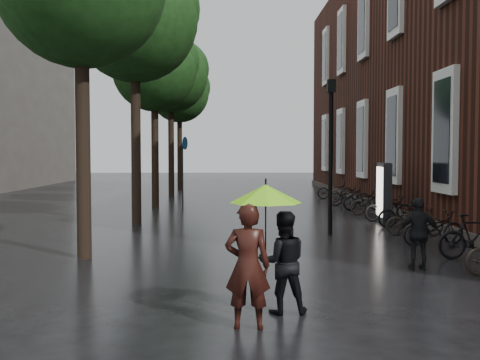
{
  "coord_description": "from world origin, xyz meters",
  "views": [
    {
      "loc": [
        -0.86,
        -5.62,
        2.4
      ],
      "look_at": [
        -0.6,
        6.59,
        1.79
      ],
      "focal_mm": 42.0,
      "sensor_mm": 36.0,
      "label": 1
    }
  ],
  "objects_px": {
    "person_black": "(283,262)",
    "parked_bicycles": "(381,207)",
    "person_burgundy": "(248,266)",
    "lamp_post": "(331,141)",
    "ad_lightbox": "(384,193)",
    "pedestrian_walking": "(419,234)"
  },
  "relations": [
    {
      "from": "lamp_post",
      "to": "parked_bicycles",
      "type": "bearing_deg",
      "value": 55.85
    },
    {
      "from": "person_burgundy",
      "to": "person_black",
      "type": "distance_m",
      "value": 0.9
    },
    {
      "from": "person_burgundy",
      "to": "parked_bicycles",
      "type": "xyz_separation_m",
      "value": [
        5.2,
        12.31,
        -0.4
      ]
    },
    {
      "from": "lamp_post",
      "to": "pedestrian_walking",
      "type": "bearing_deg",
      "value": -79.44
    },
    {
      "from": "person_burgundy",
      "to": "ad_lightbox",
      "type": "relative_size",
      "value": 0.84
    },
    {
      "from": "person_burgundy",
      "to": "person_black",
      "type": "bearing_deg",
      "value": -123.69
    },
    {
      "from": "person_burgundy",
      "to": "pedestrian_walking",
      "type": "xyz_separation_m",
      "value": [
        3.62,
        3.73,
        -0.12
      ]
    },
    {
      "from": "person_black",
      "to": "pedestrian_walking",
      "type": "xyz_separation_m",
      "value": [
        3.07,
        3.02,
        -0.03
      ]
    },
    {
      "from": "person_burgundy",
      "to": "person_black",
      "type": "relative_size",
      "value": 1.12
    },
    {
      "from": "person_burgundy",
      "to": "parked_bicycles",
      "type": "height_order",
      "value": "person_burgundy"
    },
    {
      "from": "person_black",
      "to": "lamp_post",
      "type": "distance_m",
      "value": 8.45
    },
    {
      "from": "person_burgundy",
      "to": "parked_bicycles",
      "type": "relative_size",
      "value": 0.09
    },
    {
      "from": "person_black",
      "to": "lamp_post",
      "type": "relative_size",
      "value": 0.34
    },
    {
      "from": "person_burgundy",
      "to": "lamp_post",
      "type": "distance_m",
      "value": 9.25
    },
    {
      "from": "person_black",
      "to": "lamp_post",
      "type": "xyz_separation_m",
      "value": [
        2.16,
        7.93,
        1.96
      ]
    },
    {
      "from": "person_black",
      "to": "parked_bicycles",
      "type": "bearing_deg",
      "value": -115.0
    },
    {
      "from": "lamp_post",
      "to": "person_black",
      "type": "bearing_deg",
      "value": -105.22
    },
    {
      "from": "person_burgundy",
      "to": "ad_lightbox",
      "type": "xyz_separation_m",
      "value": [
        5.02,
        11.33,
        0.17
      ]
    },
    {
      "from": "parked_bicycles",
      "to": "lamp_post",
      "type": "relative_size",
      "value": 4.13
    },
    {
      "from": "parked_bicycles",
      "to": "ad_lightbox",
      "type": "height_order",
      "value": "ad_lightbox"
    },
    {
      "from": "person_black",
      "to": "parked_bicycles",
      "type": "height_order",
      "value": "person_black"
    },
    {
      "from": "parked_bicycles",
      "to": "lamp_post",
      "type": "height_order",
      "value": "lamp_post"
    }
  ]
}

